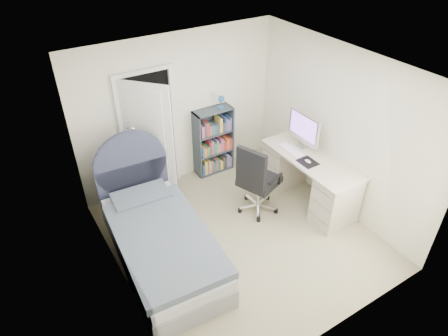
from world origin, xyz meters
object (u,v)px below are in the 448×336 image
desk (309,177)px  office_chair (256,178)px  bed (159,238)px  floor_lamp (136,172)px  nightstand (127,181)px  bookcase (214,143)px

desk → office_chair: (-0.89, 0.19, 0.21)m
office_chair → bed: bearing=-177.7°
floor_lamp → desk: size_ratio=0.80×
floor_lamp → nightstand: bearing=169.2°
floor_lamp → bookcase: 1.47m
office_chair → desk: bearing=-12.4°
floor_lamp → desk: 2.70m
nightstand → desk: bearing=-30.9°
bed → desk: bed is taller
bookcase → office_chair: bearing=-92.9°
floor_lamp → desk: desk is taller
bookcase → floor_lamp: bearing=-176.4°
bookcase → desk: (0.82, -1.52, -0.10)m
nightstand → desk: (2.44, -1.46, 0.04)m
bed → desk: 2.51m
bed → office_chair: (1.61, 0.06, 0.33)m
floor_lamp → office_chair: floor_lamp is taller
nightstand → office_chair: 2.02m
bed → nightstand: bearing=87.3°
bookcase → office_chair: (-0.07, -1.33, 0.11)m
bed → bookcase: bearing=39.6°
nightstand → bookcase: (1.62, 0.06, 0.14)m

